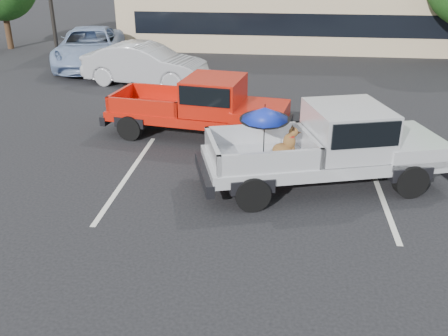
{
  "coord_description": "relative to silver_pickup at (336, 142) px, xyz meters",
  "views": [
    {
      "loc": [
        0.63,
        -8.77,
        5.19
      ],
      "look_at": [
        -0.37,
        -0.19,
        1.3
      ],
      "focal_mm": 40.0,
      "sensor_mm": 36.0,
      "label": 1
    }
  ],
  "objects": [
    {
      "name": "ground",
      "position": [
        -1.95,
        -2.09,
        -1.05
      ],
      "size": [
        90.0,
        90.0,
        0.0
      ],
      "primitive_type": "plane",
      "color": "black",
      "rests_on": "ground"
    },
    {
      "name": "stripe_left",
      "position": [
        -4.95,
        -0.09,
        -1.05
      ],
      "size": [
        0.12,
        5.0,
        0.01
      ],
      "primitive_type": "cube",
      "color": "silver",
      "rests_on": "ground"
    },
    {
      "name": "stripe_right",
      "position": [
        1.05,
        -0.09,
        -1.05
      ],
      "size": [
        0.12,
        5.0,
        0.01
      ],
      "primitive_type": "cube",
      "color": "silver",
      "rests_on": "ground"
    },
    {
      "name": "silver_pickup",
      "position": [
        0.0,
        0.0,
        0.0
      ],
      "size": [
        6.01,
        3.5,
        2.06
      ],
      "rotation": [
        0.0,
        0.0,
        0.29
      ],
      "color": "black",
      "rests_on": "ground"
    },
    {
      "name": "red_pickup",
      "position": [
        -3.36,
        2.81,
        -0.08
      ],
      "size": [
        5.6,
        2.67,
        1.77
      ],
      "rotation": [
        0.0,
        0.0,
        -0.16
      ],
      "color": "black",
      "rests_on": "ground"
    },
    {
      "name": "silver_sedan",
      "position": [
        -6.73,
        8.44,
        -0.24
      ],
      "size": [
        5.13,
        2.48,
        1.62
      ],
      "primitive_type": "imported",
      "rotation": [
        0.0,
        0.0,
        1.41
      ],
      "color": "#ACADB3",
      "rests_on": "ground"
    },
    {
      "name": "blue_suv",
      "position": [
        -10.1,
        11.39,
        -0.2
      ],
      "size": [
        4.19,
        6.62,
        1.7
      ],
      "primitive_type": "imported",
      "rotation": [
        0.0,
        0.0,
        0.24
      ],
      "color": "#829AC2",
      "rests_on": "ground"
    }
  ]
}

